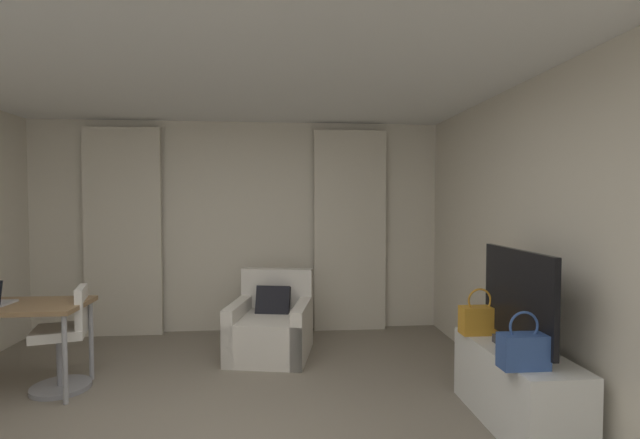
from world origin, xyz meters
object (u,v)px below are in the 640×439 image
Objects in this scene: tv_console at (516,387)px; desk at (5,312)px; armchair at (271,328)px; tv_flatscreen at (518,303)px; handbag_secondary at (523,350)px; handbag_primary at (479,319)px; desk_chair at (65,344)px.

desk is at bearing 167.43° from tv_console.
armchair is 2.44m from tv_console.
tv_flatscreen is 2.52× the size of handbag_secondary.
desk_chair is at bearing 170.55° from handbag_primary.
desk is 4.10m from tv_flatscreen.
desk is 4.04m from handbag_secondary.
handbag_primary is at bearing 106.46° from tv_console.
handbag_secondary is (-0.05, -0.74, 0.00)m from handbag_primary.
handbag_secondary is at bearing -18.20° from desk.
desk_chair is at bearing 158.75° from handbag_secondary.
handbag_primary is at bearing 86.25° from handbag_secondary.
desk is 1.46× the size of desk_chair.
desk is at bearing -160.81° from armchair.
tv_console is at bearing -42.80° from armchair.
desk_chair is 0.76× the size of tv_console.
desk_chair is at bearing 165.06° from tv_console.
tv_flatscreen is (1.79, -1.66, 0.61)m from armchair.
tv_flatscreen is at bearing -90.00° from tv_console.
handbag_primary and handbag_secondary have the same top height.
armchair is 2.71× the size of handbag_primary.
desk_chair is at bearing -157.81° from armchair.
tv_flatscreen is at bearing 66.58° from handbag_secondary.
desk_chair is 3.64m from handbag_secondary.
tv_console is 1.25× the size of tv_flatscreen.
handbag_secondary is (1.63, -2.03, 0.39)m from armchair.
desk_chair is 2.39× the size of handbag_primary.
desk is 1.38× the size of tv_flatscreen.
tv_console is at bearing 90.00° from tv_flatscreen.
armchair is at bearing 137.14° from tv_flatscreen.
tv_console is at bearing 66.76° from handbag_secondary.
armchair is 1.08× the size of tv_flatscreen.
armchair is 1.89m from desk_chair.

